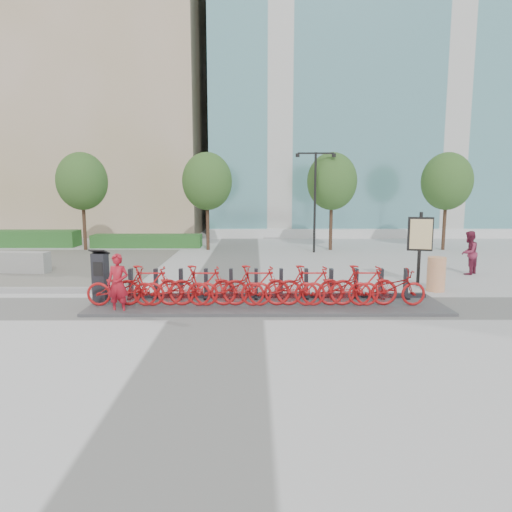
{
  "coord_description": "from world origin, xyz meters",
  "views": [
    {
      "loc": [
        0.94,
        -12.01,
        3.17
      ],
      "look_at": [
        1.0,
        1.5,
        1.2
      ],
      "focal_mm": 32.0,
      "sensor_mm": 36.0,
      "label": 1
    }
  ],
  "objects_px": {
    "bike_0": "(122,288)",
    "construction_barrel": "(436,274)",
    "worker_red": "(118,284)",
    "jersey_barrier": "(22,262)",
    "map_sign": "(420,237)",
    "kiosk": "(101,276)",
    "pedestrian": "(469,253)"
  },
  "relations": [
    {
      "from": "bike_0",
      "to": "pedestrian",
      "type": "distance_m",
      "value": 12.64
    },
    {
      "from": "bike_0",
      "to": "worker_red",
      "type": "relative_size",
      "value": 1.2
    },
    {
      "from": "pedestrian",
      "to": "map_sign",
      "type": "relative_size",
      "value": 0.67
    },
    {
      "from": "pedestrian",
      "to": "kiosk",
      "type": "bearing_deg",
      "value": -23.9
    },
    {
      "from": "bike_0",
      "to": "pedestrian",
      "type": "relative_size",
      "value": 1.15
    },
    {
      "from": "pedestrian",
      "to": "construction_barrel",
      "type": "distance_m",
      "value": 3.69
    },
    {
      "from": "pedestrian",
      "to": "map_sign",
      "type": "distance_m",
      "value": 3.41
    },
    {
      "from": "jersey_barrier",
      "to": "map_sign",
      "type": "relative_size",
      "value": 0.85
    },
    {
      "from": "kiosk",
      "to": "pedestrian",
      "type": "relative_size",
      "value": 0.9
    },
    {
      "from": "bike_0",
      "to": "worker_red",
      "type": "distance_m",
      "value": 0.57
    },
    {
      "from": "kiosk",
      "to": "pedestrian",
      "type": "bearing_deg",
      "value": 28.68
    },
    {
      "from": "construction_barrel",
      "to": "jersey_barrier",
      "type": "bearing_deg",
      "value": 167.48
    },
    {
      "from": "construction_barrel",
      "to": "bike_0",
      "type": "bearing_deg",
      "value": -167.13
    },
    {
      "from": "bike_0",
      "to": "pedestrian",
      "type": "height_order",
      "value": "pedestrian"
    },
    {
      "from": "worker_red",
      "to": "pedestrian",
      "type": "bearing_deg",
      "value": 34.4
    },
    {
      "from": "bike_0",
      "to": "map_sign",
      "type": "height_order",
      "value": "map_sign"
    },
    {
      "from": "kiosk",
      "to": "jersey_barrier",
      "type": "xyz_separation_m",
      "value": [
        -4.68,
        4.88,
        -0.38
      ]
    },
    {
      "from": "bike_0",
      "to": "jersey_barrier",
      "type": "distance_m",
      "value": 7.63
    },
    {
      "from": "pedestrian",
      "to": "jersey_barrier",
      "type": "relative_size",
      "value": 0.78
    },
    {
      "from": "bike_0",
      "to": "jersey_barrier",
      "type": "bearing_deg",
      "value": 45.12
    },
    {
      "from": "worker_red",
      "to": "jersey_barrier",
      "type": "xyz_separation_m",
      "value": [
        -5.46,
        5.91,
        -0.38
      ]
    },
    {
      "from": "jersey_barrier",
      "to": "construction_barrel",
      "type": "bearing_deg",
      "value": -6.96
    },
    {
      "from": "construction_barrel",
      "to": "jersey_barrier",
      "type": "xyz_separation_m",
      "value": [
        -14.68,
        3.26,
        -0.13
      ]
    },
    {
      "from": "kiosk",
      "to": "pedestrian",
      "type": "xyz_separation_m",
      "value": [
        12.35,
        4.46,
        0.03
      ]
    },
    {
      "from": "map_sign",
      "to": "bike_0",
      "type": "bearing_deg",
      "value": -149.16
    },
    {
      "from": "bike_0",
      "to": "construction_barrel",
      "type": "distance_m",
      "value": 9.52
    },
    {
      "from": "map_sign",
      "to": "worker_red",
      "type": "bearing_deg",
      "value": -146.05
    },
    {
      "from": "bike_0",
      "to": "jersey_barrier",
      "type": "height_order",
      "value": "bike_0"
    },
    {
      "from": "kiosk",
      "to": "construction_barrel",
      "type": "bearing_deg",
      "value": 18.02
    },
    {
      "from": "worker_red",
      "to": "construction_barrel",
      "type": "relative_size",
      "value": 1.45
    },
    {
      "from": "bike_0",
      "to": "pedestrian",
      "type": "bearing_deg",
      "value": -66.88
    },
    {
      "from": "map_sign",
      "to": "pedestrian",
      "type": "bearing_deg",
      "value": 50.84
    }
  ]
}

